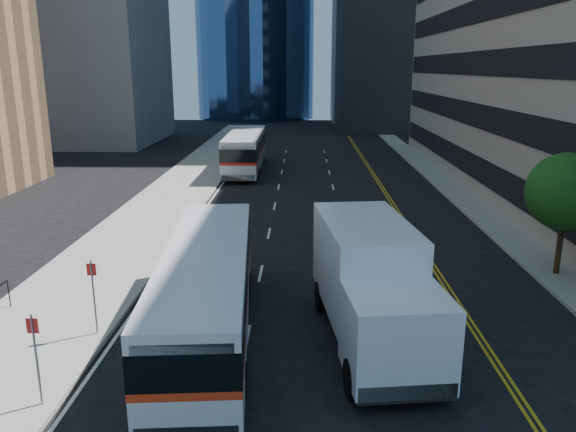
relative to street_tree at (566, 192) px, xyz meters
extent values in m
plane|color=black|center=(-9.00, -8.00, -3.64)|extent=(160.00, 160.00, 0.00)
cube|color=gray|center=(-19.50, 17.00, -3.57)|extent=(5.00, 90.00, 0.15)
cube|color=gray|center=(0.00, 17.00, -3.57)|extent=(2.00, 90.00, 0.15)
cylinder|color=#332114|center=(0.00, 0.00, -2.39)|extent=(0.24, 0.24, 2.20)
sphere|color=#184914|center=(0.00, 0.00, 0.01)|extent=(3.20, 3.20, 3.20)
cube|color=silver|center=(-13.75, -5.84, -2.76)|extent=(3.48, 11.94, 1.08)
cube|color=#F03A16|center=(-13.75, -5.84, -2.12)|extent=(3.50, 11.96, 0.22)
cube|color=black|center=(-13.75, -5.84, -1.58)|extent=(3.50, 11.96, 0.88)
cube|color=silver|center=(-13.75, -5.84, -0.84)|extent=(3.48, 11.94, 0.49)
cylinder|color=black|center=(-14.63, -9.45, -3.15)|extent=(0.37, 1.00, 0.98)
cylinder|color=black|center=(-12.32, -9.27, -3.15)|extent=(0.37, 1.00, 0.98)
cylinder|color=black|center=(-15.16, -2.80, -3.15)|extent=(0.37, 1.00, 0.98)
cylinder|color=black|center=(-12.85, -2.62, -3.15)|extent=(0.37, 1.00, 0.98)
cube|color=silver|center=(-15.60, 24.58, -2.70)|extent=(2.83, 12.52, 1.14)
cube|color=red|center=(-15.60, 24.58, -2.03)|extent=(2.85, 12.54, 0.23)
cube|color=black|center=(-15.60, 24.58, -1.45)|extent=(2.85, 12.54, 0.94)
cube|color=silver|center=(-15.60, 24.58, -0.67)|extent=(2.83, 12.52, 0.52)
cylinder|color=black|center=(-16.80, 20.82, -3.12)|extent=(0.32, 1.04, 1.04)
cylinder|color=black|center=(-14.33, 20.84, -3.12)|extent=(0.32, 1.04, 1.04)
cylinder|color=black|center=(-16.87, 27.90, -3.12)|extent=(0.32, 1.04, 1.04)
cylinder|color=black|center=(-14.40, 27.92, -3.12)|extent=(0.32, 1.04, 1.04)
cube|color=white|center=(-8.18, -8.84, -2.02)|extent=(2.95, 2.76, 2.34)
cube|color=black|center=(-8.05, -9.89, -1.58)|extent=(2.46, 0.36, 1.23)
cube|color=white|center=(-8.65, -4.96, -1.36)|extent=(3.30, 5.63, 2.90)
cube|color=black|center=(-8.51, -6.18, -3.03)|extent=(2.95, 7.55, 0.28)
cylinder|color=black|center=(-9.36, -9.20, -3.11)|extent=(0.44, 1.10, 1.07)
cylinder|color=black|center=(-6.95, -8.91, -3.11)|extent=(0.44, 1.10, 1.07)
cylinder|color=black|center=(-10.04, -3.67, -3.11)|extent=(0.44, 1.10, 1.07)
cylinder|color=black|center=(-7.62, -3.38, -3.11)|extent=(0.44, 1.10, 1.07)
camera|label=1|loc=(-10.71, -22.55, 4.92)|focal=35.00mm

